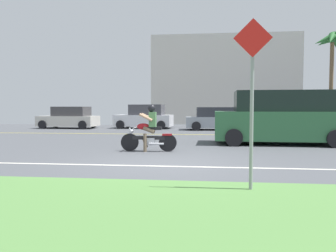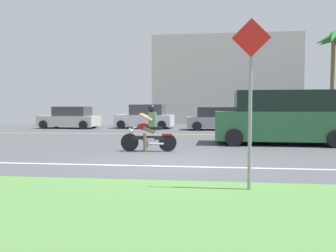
# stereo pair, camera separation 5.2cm
# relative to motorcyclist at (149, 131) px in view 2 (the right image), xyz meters

# --- Properties ---
(ground) EXTENTS (56.00, 30.00, 0.04)m
(ground) POSITION_rel_motorcyclist_xyz_m (0.81, 0.78, -0.66)
(ground) COLOR #4C4F54
(grass_median) EXTENTS (56.00, 3.80, 0.06)m
(grass_median) POSITION_rel_motorcyclist_xyz_m (0.81, -6.32, -0.61)
(grass_median) COLOR #548442
(grass_median) RESTS_ON ground
(lane_line_near) EXTENTS (50.40, 0.12, 0.01)m
(lane_line_near) POSITION_rel_motorcyclist_xyz_m (0.81, -2.64, -0.64)
(lane_line_near) COLOR silver
(lane_line_near) RESTS_ON ground
(lane_line_far) EXTENTS (50.40, 0.12, 0.01)m
(lane_line_far) POSITION_rel_motorcyclist_xyz_m (0.81, 6.74, -0.64)
(lane_line_far) COLOR yellow
(lane_line_far) RESTS_ON ground
(motorcyclist) EXTENTS (1.81, 0.59, 1.51)m
(motorcyclist) POSITION_rel_motorcyclist_xyz_m (0.00, 0.00, 0.00)
(motorcyclist) COLOR black
(motorcyclist) RESTS_ON ground
(suv_nearby) EXTENTS (5.10, 2.35, 2.05)m
(suv_nearby) POSITION_rel_motorcyclist_xyz_m (4.65, 2.66, 0.35)
(suv_nearby) COLOR #2D663D
(suv_nearby) RESTS_ON ground
(parked_car_0) EXTENTS (3.94, 2.10, 1.46)m
(parked_car_0) POSITION_rel_motorcyclist_xyz_m (-7.37, 11.09, 0.05)
(parked_car_0) COLOR beige
(parked_car_0) RESTS_ON ground
(parked_car_1) EXTENTS (3.91, 2.17, 1.60)m
(parked_car_1) POSITION_rel_motorcyclist_xyz_m (-2.27, 11.62, 0.11)
(parked_car_1) COLOR silver
(parked_car_1) RESTS_ON ground
(parked_car_2) EXTENTS (4.51, 2.20, 1.43)m
(parked_car_2) POSITION_rel_motorcyclist_xyz_m (2.71, 10.56, 0.03)
(parked_car_2) COLOR #8C939E
(parked_car_2) RESTS_ON ground
(parked_car_3) EXTENTS (3.91, 2.17, 1.47)m
(parked_car_3) POSITION_rel_motorcyclist_xyz_m (8.04, 11.32, 0.05)
(parked_car_3) COLOR navy
(parked_car_3) RESTS_ON ground
(palm_tree_0) EXTENTS (2.71, 2.64, 6.77)m
(palm_tree_0) POSITION_rel_motorcyclist_xyz_m (10.64, 14.11, 5.03)
(palm_tree_0) COLOR brown
(palm_tree_0) RESTS_ON ground
(street_sign) EXTENTS (0.62, 0.06, 2.84)m
(street_sign) POSITION_rel_motorcyclist_xyz_m (2.54, -4.94, 1.08)
(street_sign) COLOR gray
(street_sign) RESTS_ON ground
(building_far) EXTENTS (12.16, 4.00, 7.38)m
(building_far) POSITION_rel_motorcyclist_xyz_m (3.38, 18.78, 3.05)
(building_far) COLOR beige
(building_far) RESTS_ON ground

